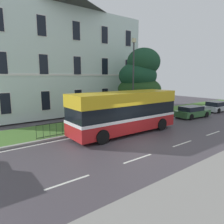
{
  "coord_description": "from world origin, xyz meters",
  "views": [
    {
      "loc": [
        -9.28,
        -9.06,
        4.3
      ],
      "look_at": [
        1.16,
        4.6,
        1.27
      ],
      "focal_mm": 32.76,
      "sensor_mm": 36.0,
      "label": 1
    }
  ],
  "objects_px": {
    "parked_hatchback_01": "(192,112)",
    "litter_bin": "(116,116)",
    "evergreen_tree": "(140,85)",
    "single_decker_bus": "(125,112)",
    "street_lamp_post": "(133,75)",
    "georgian_townhouse": "(58,57)",
    "parked_hatchback_00": "(217,106)"
  },
  "relations": [
    {
      "from": "evergreen_tree",
      "to": "litter_bin",
      "type": "relative_size",
      "value": 6.84
    },
    {
      "from": "georgian_townhouse",
      "to": "evergreen_tree",
      "type": "xyz_separation_m",
      "value": [
        5.91,
        -7.91,
        -3.19
      ]
    },
    {
      "from": "georgian_townhouse",
      "to": "parked_hatchback_01",
      "type": "height_order",
      "value": "georgian_townhouse"
    },
    {
      "from": "parked_hatchback_01",
      "to": "litter_bin",
      "type": "bearing_deg",
      "value": 166.16
    },
    {
      "from": "single_decker_bus",
      "to": "parked_hatchback_01",
      "type": "height_order",
      "value": "single_decker_bus"
    },
    {
      "from": "single_decker_bus",
      "to": "litter_bin",
      "type": "distance_m",
      "value": 3.48
    },
    {
      "from": "evergreen_tree",
      "to": "single_decker_bus",
      "type": "bearing_deg",
      "value": -143.45
    },
    {
      "from": "georgian_townhouse",
      "to": "litter_bin",
      "type": "xyz_separation_m",
      "value": [
        1.34,
        -9.48,
        -5.88
      ]
    },
    {
      "from": "parked_hatchback_01",
      "to": "litter_bin",
      "type": "distance_m",
      "value": 8.48
    },
    {
      "from": "georgian_townhouse",
      "to": "street_lamp_post",
      "type": "relative_size",
      "value": 2.34
    },
    {
      "from": "evergreen_tree",
      "to": "street_lamp_post",
      "type": "bearing_deg",
      "value": -146.62
    },
    {
      "from": "georgian_townhouse",
      "to": "parked_hatchback_01",
      "type": "relative_size",
      "value": 4.36
    },
    {
      "from": "evergreen_tree",
      "to": "single_decker_bus",
      "type": "relative_size",
      "value": 0.83
    },
    {
      "from": "evergreen_tree",
      "to": "litter_bin",
      "type": "bearing_deg",
      "value": -160.98
    },
    {
      "from": "evergreen_tree",
      "to": "parked_hatchback_00",
      "type": "xyz_separation_m",
      "value": [
        9.41,
        -4.1,
        -2.74
      ]
    },
    {
      "from": "street_lamp_post",
      "to": "evergreen_tree",
      "type": "bearing_deg",
      "value": 33.38
    },
    {
      "from": "georgian_townhouse",
      "to": "single_decker_bus",
      "type": "relative_size",
      "value": 2.02
    },
    {
      "from": "parked_hatchback_00",
      "to": "litter_bin",
      "type": "height_order",
      "value": "parked_hatchback_00"
    },
    {
      "from": "single_decker_bus",
      "to": "street_lamp_post",
      "type": "relative_size",
      "value": 1.16
    },
    {
      "from": "litter_bin",
      "to": "evergreen_tree",
      "type": "bearing_deg",
      "value": 19.02
    },
    {
      "from": "parked_hatchback_00",
      "to": "street_lamp_post",
      "type": "xyz_separation_m",
      "value": [
        -12.14,
        2.3,
        3.81
      ]
    },
    {
      "from": "georgian_townhouse",
      "to": "street_lamp_post",
      "type": "height_order",
      "value": "georgian_townhouse"
    },
    {
      "from": "litter_bin",
      "to": "georgian_townhouse",
      "type": "bearing_deg",
      "value": 98.04
    },
    {
      "from": "parked_hatchback_00",
      "to": "litter_bin",
      "type": "xyz_separation_m",
      "value": [
        -13.99,
        2.52,
        0.06
      ]
    },
    {
      "from": "single_decker_bus",
      "to": "litter_bin",
      "type": "relative_size",
      "value": 8.29
    },
    {
      "from": "single_decker_bus",
      "to": "parked_hatchback_01",
      "type": "xyz_separation_m",
      "value": [
        9.56,
        0.2,
        -1.06
      ]
    },
    {
      "from": "evergreen_tree",
      "to": "parked_hatchback_01",
      "type": "relative_size",
      "value": 1.79
    },
    {
      "from": "parked_hatchback_00",
      "to": "parked_hatchback_01",
      "type": "relative_size",
      "value": 1.01
    },
    {
      "from": "single_decker_bus",
      "to": "parked_hatchback_00",
      "type": "xyz_separation_m",
      "value": [
        15.54,
        0.44,
        -1.05
      ]
    },
    {
      "from": "georgian_townhouse",
      "to": "evergreen_tree",
      "type": "bearing_deg",
      "value": -53.2
    },
    {
      "from": "parked_hatchback_00",
      "to": "parked_hatchback_01",
      "type": "xyz_separation_m",
      "value": [
        -5.98,
        -0.24,
        -0.01
      ]
    },
    {
      "from": "evergreen_tree",
      "to": "street_lamp_post",
      "type": "height_order",
      "value": "street_lamp_post"
    }
  ]
}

